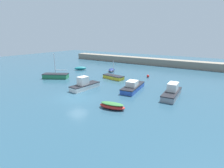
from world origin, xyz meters
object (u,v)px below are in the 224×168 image
Objects in this scene: motorboat_with_cabin at (133,87)px; mooring_buoy_white at (176,86)px; open_tender_yellow at (112,70)px; sailboat_twin_hulled at (113,77)px; mooring_buoy_red at (148,76)px; motorboat_grey_hull at (172,92)px; sailboat_short_mast at (56,76)px; rowboat_with_red_cover at (112,106)px; cabin_cruiser_white at (84,85)px; rowboat_blue_near at (80,68)px.

motorboat_with_cabin reaches higher than mooring_buoy_white.
mooring_buoy_white is at bearing -129.78° from open_tender_yellow.
sailboat_twin_hulled is 11.91m from mooring_buoy_white.
motorboat_with_cabin reaches higher than mooring_buoy_red.
motorboat_grey_hull is at bearing -82.46° from mooring_buoy_white.
sailboat_short_mast reaches higher than motorboat_grey_hull.
motorboat_grey_hull is 5.51m from mooring_buoy_white.
motorboat_grey_hull reaches higher than motorboat_with_cabin.
open_tender_yellow is (5.61, 12.06, -0.15)m from sailboat_short_mast.
rowboat_with_red_cover is (12.28, -18.64, 0.02)m from open_tender_yellow.
sailboat_twin_hulled is 0.79× the size of motorboat_grey_hull.
rowboat_with_red_cover is at bearing -177.87° from motorboat_with_cabin.
motorboat_with_cabin is (16.64, 1.31, 0.05)m from sailboat_short_mast.
cabin_cruiser_white reaches higher than motorboat_with_cabin.
cabin_cruiser_white reaches higher than rowboat_with_red_cover.
sailboat_twin_hulled is 12.43× the size of mooring_buoy_white.
mooring_buoy_red is at bearing -173.24° from sailboat_short_mast.
sailboat_twin_hulled is at bearing -174.54° from mooring_buoy_white.
sailboat_short_mast is 1.54× the size of open_tender_yellow.
sailboat_short_mast is at bearing -140.34° from sailboat_twin_hulled.
rowboat_with_red_cover is 8.92× the size of mooring_buoy_white.
open_tender_yellow reaches higher than mooring_buoy_white.
mooring_buoy_white is (11.85, 1.13, -0.19)m from sailboat_twin_hulled.
open_tender_yellow is 9.13× the size of mooring_buoy_white.
open_tender_yellow is (-4.45, 6.16, -0.03)m from sailboat_twin_hulled.
open_tender_yellow reaches higher than mooring_buoy_red.
rowboat_blue_near is at bearing -174.43° from mooring_buoy_red.
mooring_buoy_red is (5.53, 13.25, -0.40)m from cabin_cruiser_white.
mooring_buoy_red is (9.74, -1.18, -0.08)m from open_tender_yellow.
mooring_buoy_red is at bearing -119.53° from open_tender_yellow.
cabin_cruiser_white is 14.37m from mooring_buoy_red.
rowboat_with_red_cover is at bearing 131.23° from sailboat_short_mast.
cabin_cruiser_white is (-0.23, -8.27, 0.29)m from sailboat_twin_hulled.
motorboat_with_cabin is at bearing -56.40° from cabin_cruiser_white.
rowboat_with_red_cover is at bearing -106.42° from mooring_buoy_white.
rowboat_with_red_cover reaches higher than mooring_buoy_white.
sailboat_twin_hulled is 7.59m from open_tender_yellow.
mooring_buoy_white is at bearing 169.23° from sailboat_short_mast.
rowboat_with_red_cover reaches higher than open_tender_yellow.
sailboat_short_mast reaches higher than mooring_buoy_white.
sailboat_short_mast is 1.13× the size of sailboat_twin_hulled.
rowboat_blue_near is at bearing 88.22° from open_tender_yellow.
sailboat_short_mast is 10.11m from cabin_cruiser_white.
cabin_cruiser_white reaches higher than motorboat_grey_hull.
sailboat_short_mast is at bearing 132.42° from open_tender_yellow.
sailboat_short_mast reaches higher than mooring_buoy_red.
mooring_buoy_red is at bearing -17.42° from cabin_cruiser_white.
rowboat_blue_near is at bearing -107.01° from sailboat_short_mast.
rowboat_blue_near is 17.32m from mooring_buoy_red.
cabin_cruiser_white is at bearing 143.62° from rowboat_with_red_cover.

